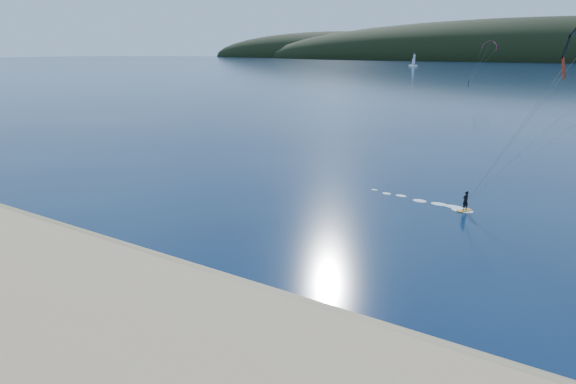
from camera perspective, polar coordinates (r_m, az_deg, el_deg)
The scene contains 4 objects.
ground at distance 28.18m, azimuth -14.08°, elevation -14.40°, with size 1800.00×1800.00×0.00m, color #08193C.
wet_sand at distance 30.97m, azimuth -8.05°, elevation -10.89°, with size 220.00×2.50×0.10m.
kitesurfer_far at distance 214.54m, azimuth 23.12°, elevation 15.63°, with size 10.93×5.59×16.65m.
sailboat at distance 444.01m, azimuth 14.91°, elevation 14.61°, with size 8.37×5.68×11.72m.
Camera 1 is at (17.95, -16.26, 14.40)m, focal length 29.39 mm.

